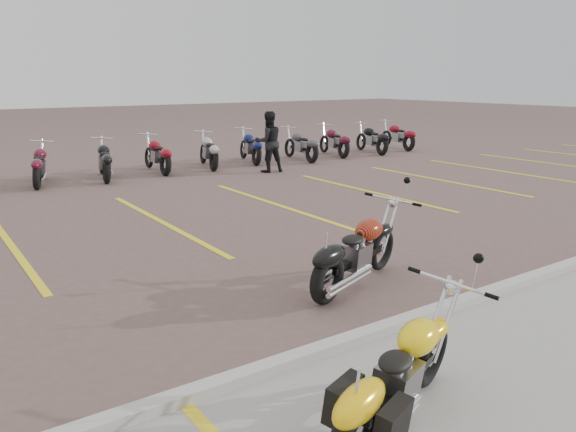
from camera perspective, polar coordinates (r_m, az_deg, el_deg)
name	(u,v)px	position (r m, az deg, el deg)	size (l,w,h in m)	color
ground	(276,283)	(7.78, -1.18, -6.78)	(100.00, 100.00, 0.00)	brown
curb	(378,331)	(6.32, 9.11, -11.46)	(60.00, 0.18, 0.12)	#ADAAA3
parking_stripes	(163,222)	(11.18, -12.59, -0.64)	(38.00, 5.50, 0.01)	yellow
yellow_cruiser	(391,381)	(4.69, 10.38, -16.16)	(1.95, 0.80, 0.83)	black
flame_cruiser	(353,256)	(7.52, 6.63, -4.06)	(2.06, 0.86, 0.88)	black
person_b	(268,142)	(16.72, -2.00, 7.53)	(0.87, 0.68, 1.79)	black
bg_bike_row	(130,156)	(16.74, -15.73, 5.84)	(22.43, 2.08, 1.10)	black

